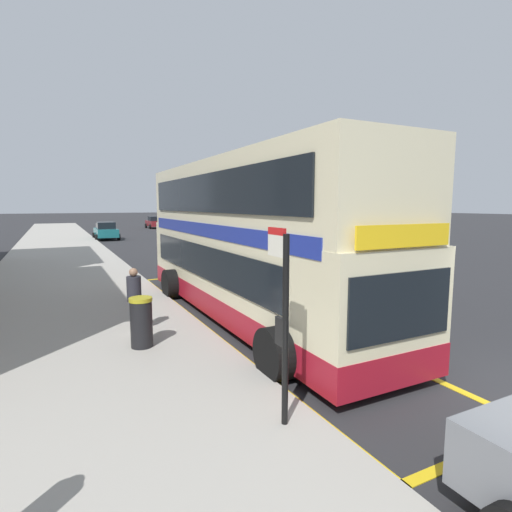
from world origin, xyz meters
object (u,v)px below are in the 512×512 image
object	(u,v)px
parked_car_teal_kerbside	(106,231)
parked_car_maroon_ahead	(155,222)
double_decker_bus	(247,245)
bus_stop_sign	(283,311)
pedestrian_waiting_near_sign	(134,298)
litter_bin	(141,322)

from	to	relation	value
parked_car_teal_kerbside	parked_car_maroon_ahead	size ratio (longest dim) A/B	1.00
double_decker_bus	parked_car_teal_kerbside	xyz separation A→B (m)	(-0.59, 28.73, -1.27)
bus_stop_sign	parked_car_teal_kerbside	size ratio (longest dim) A/B	0.65
pedestrian_waiting_near_sign	litter_bin	bearing A→B (deg)	-93.24
parked_car_maroon_ahead	double_decker_bus	bearing A→B (deg)	-98.50
bus_stop_sign	litter_bin	distance (m)	4.27
bus_stop_sign	parked_car_maroon_ahead	xyz separation A→B (m)	(9.61, 50.28, -0.95)
double_decker_bus	parked_car_teal_kerbside	bearing A→B (deg)	91.17
double_decker_bus	litter_bin	distance (m)	3.90
bus_stop_sign	parked_car_teal_kerbside	distance (m)	34.34
pedestrian_waiting_near_sign	litter_bin	distance (m)	1.17
bus_stop_sign	double_decker_bus	bearing A→B (deg)	69.29
pedestrian_waiting_near_sign	litter_bin	size ratio (longest dim) A/B	1.44
parked_car_teal_kerbside	parked_car_maroon_ahead	distance (m)	17.92
double_decker_bus	pedestrian_waiting_near_sign	bearing A→B (deg)	-171.69
double_decker_bus	bus_stop_sign	world-z (taller)	double_decker_bus
parked_car_maroon_ahead	pedestrian_waiting_near_sign	world-z (taller)	pedestrian_waiting_near_sign
pedestrian_waiting_near_sign	parked_car_maroon_ahead	bearing A→B (deg)	76.65
double_decker_bus	parked_car_maroon_ahead	bearing A→B (deg)	80.47
double_decker_bus	litter_bin	size ratio (longest dim) A/B	10.53
litter_bin	pedestrian_waiting_near_sign	bearing A→B (deg)	86.76
parked_car_teal_kerbside	parked_car_maroon_ahead	xyz separation A→B (m)	(8.10, 15.99, 0.00)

